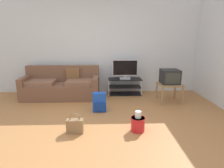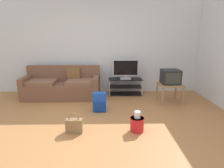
{
  "view_description": "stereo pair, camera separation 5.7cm",
  "coord_description": "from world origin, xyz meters",
  "px_view_note": "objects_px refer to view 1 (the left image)",
  "views": [
    {
      "loc": [
        0.32,
        -3.12,
        1.63
      ],
      "look_at": [
        0.45,
        0.96,
        0.59
      ],
      "focal_mm": 30.08,
      "sensor_mm": 36.0,
      "label": 1
    },
    {
      "loc": [
        0.37,
        -3.12,
        1.63
      ],
      "look_at": [
        0.45,
        0.96,
        0.59
      ],
      "focal_mm": 30.08,
      "sensor_mm": 36.0,
      "label": 2
    }
  ],
  "objects_px": {
    "tv_stand": "(125,86)",
    "cleaning_bucket": "(138,123)",
    "flat_tv": "(125,69)",
    "couch": "(62,86)",
    "side_table": "(169,86)",
    "backpack": "(100,102)",
    "handbag": "(75,126)",
    "crt_tv": "(170,77)"
  },
  "relations": [
    {
      "from": "crt_tv",
      "to": "handbag",
      "type": "distance_m",
      "value": 2.7
    },
    {
      "from": "couch",
      "to": "side_table",
      "type": "relative_size",
      "value": 3.63
    },
    {
      "from": "tv_stand",
      "to": "cleaning_bucket",
      "type": "xyz_separation_m",
      "value": [
        0.02,
        -2.19,
        -0.08
      ]
    },
    {
      "from": "backpack",
      "to": "crt_tv",
      "type": "bearing_deg",
      "value": 1.75
    },
    {
      "from": "flat_tv",
      "to": "cleaning_bucket",
      "type": "relative_size",
      "value": 1.95
    },
    {
      "from": "side_table",
      "to": "handbag",
      "type": "xyz_separation_m",
      "value": [
        -2.14,
        -1.54,
        -0.28
      ]
    },
    {
      "from": "couch",
      "to": "backpack",
      "type": "height_order",
      "value": "couch"
    },
    {
      "from": "tv_stand",
      "to": "side_table",
      "type": "distance_m",
      "value": 1.28
    },
    {
      "from": "side_table",
      "to": "cleaning_bucket",
      "type": "relative_size",
      "value": 1.49
    },
    {
      "from": "flat_tv",
      "to": "tv_stand",
      "type": "bearing_deg",
      "value": 90.0
    },
    {
      "from": "backpack",
      "to": "tv_stand",
      "type": "bearing_deg",
      "value": 44.64
    },
    {
      "from": "backpack",
      "to": "cleaning_bucket",
      "type": "bearing_deg",
      "value": -69.77
    },
    {
      "from": "side_table",
      "to": "backpack",
      "type": "height_order",
      "value": "side_table"
    },
    {
      "from": "crt_tv",
      "to": "cleaning_bucket",
      "type": "xyz_separation_m",
      "value": [
        -1.04,
        -1.52,
        -0.51
      ]
    },
    {
      "from": "backpack",
      "to": "handbag",
      "type": "bearing_deg",
      "value": -129.26
    },
    {
      "from": "tv_stand",
      "to": "flat_tv",
      "type": "height_order",
      "value": "flat_tv"
    },
    {
      "from": "side_table",
      "to": "backpack",
      "type": "relative_size",
      "value": 1.29
    },
    {
      "from": "flat_tv",
      "to": "side_table",
      "type": "relative_size",
      "value": 1.3
    },
    {
      "from": "tv_stand",
      "to": "handbag",
      "type": "height_order",
      "value": "tv_stand"
    },
    {
      "from": "couch",
      "to": "cleaning_bucket",
      "type": "bearing_deg",
      "value": -48.39
    },
    {
      "from": "couch",
      "to": "backpack",
      "type": "distance_m",
      "value": 1.5
    },
    {
      "from": "flat_tv",
      "to": "side_table",
      "type": "height_order",
      "value": "flat_tv"
    },
    {
      "from": "couch",
      "to": "crt_tv",
      "type": "relative_size",
      "value": 4.66
    },
    {
      "from": "side_table",
      "to": "handbag",
      "type": "height_order",
      "value": "side_table"
    },
    {
      "from": "handbag",
      "to": "cleaning_bucket",
      "type": "xyz_separation_m",
      "value": [
        1.1,
        0.03,
        0.02
      ]
    },
    {
      "from": "handbag",
      "to": "tv_stand",
      "type": "bearing_deg",
      "value": 64.12
    },
    {
      "from": "couch",
      "to": "crt_tv",
      "type": "height_order",
      "value": "couch"
    },
    {
      "from": "flat_tv",
      "to": "crt_tv",
      "type": "xyz_separation_m",
      "value": [
        1.06,
        -0.65,
        -0.07
      ]
    },
    {
      "from": "tv_stand",
      "to": "flat_tv",
      "type": "relative_size",
      "value": 1.31
    },
    {
      "from": "tv_stand",
      "to": "couch",
      "type": "bearing_deg",
      "value": -173.28
    },
    {
      "from": "cleaning_bucket",
      "to": "handbag",
      "type": "bearing_deg",
      "value": -178.39
    },
    {
      "from": "tv_stand",
      "to": "flat_tv",
      "type": "xyz_separation_m",
      "value": [
        0.0,
        -0.02,
        0.5
      ]
    },
    {
      "from": "flat_tv",
      "to": "backpack",
      "type": "bearing_deg",
      "value": -118.87
    },
    {
      "from": "tv_stand",
      "to": "cleaning_bucket",
      "type": "distance_m",
      "value": 2.19
    },
    {
      "from": "crt_tv",
      "to": "side_table",
      "type": "bearing_deg",
      "value": -90.0
    },
    {
      "from": "backpack",
      "to": "cleaning_bucket",
      "type": "xyz_separation_m",
      "value": [
        0.7,
        -0.93,
        -0.06
      ]
    },
    {
      "from": "tv_stand",
      "to": "flat_tv",
      "type": "bearing_deg",
      "value": -90.0
    },
    {
      "from": "flat_tv",
      "to": "side_table",
      "type": "distance_m",
      "value": 1.29
    },
    {
      "from": "couch",
      "to": "cleaning_bucket",
      "type": "xyz_separation_m",
      "value": [
        1.76,
        -1.99,
        -0.17
      ]
    },
    {
      "from": "tv_stand",
      "to": "handbag",
      "type": "xyz_separation_m",
      "value": [
        -1.08,
        -2.22,
        -0.1
      ]
    },
    {
      "from": "couch",
      "to": "flat_tv",
      "type": "xyz_separation_m",
      "value": [
        1.74,
        0.18,
        0.41
      ]
    },
    {
      "from": "flat_tv",
      "to": "cleaning_bucket",
      "type": "height_order",
      "value": "flat_tv"
    }
  ]
}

